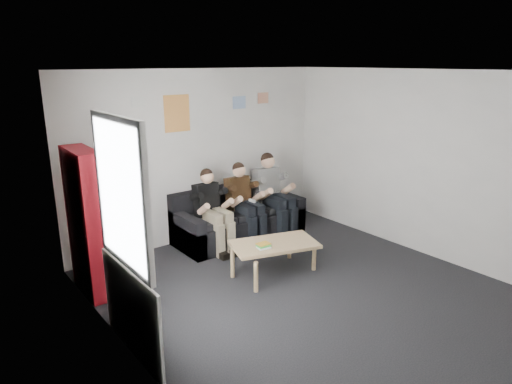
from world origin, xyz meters
TOP-DOWN VIEW (x-y plane):
  - room_shell at (0.00, 0.00)m, footprint 5.00×5.00m
  - sofa at (0.42, 2.09)m, footprint 2.14×0.87m
  - bookshelf at (-2.09, 1.72)m, footprint 0.27×0.82m
  - coffee_table at (0.01, 0.69)m, footprint 1.13×0.62m
  - game_cases at (-0.20, 0.66)m, footprint 0.21×0.18m
  - person_left at (-0.17, 1.90)m, footprint 0.37×0.79m
  - person_middle at (0.42, 1.90)m, footprint 0.38×0.81m
  - person_right at (1.02, 1.89)m, footprint 0.42×0.90m
  - radiator at (-2.15, 0.20)m, footprint 0.10×0.64m
  - window at (-2.22, 0.20)m, footprint 0.05×1.30m
  - poster_large at (-0.40, 2.49)m, footprint 0.42×0.01m
  - poster_blue at (0.75, 2.49)m, footprint 0.25×0.01m
  - poster_pink at (1.25, 2.49)m, footprint 0.22×0.01m
  - poster_sign at (-1.00, 2.49)m, footprint 0.20×0.01m

SIDE VIEW (x-z plane):
  - sofa at x=0.42m, z-range -0.12..0.71m
  - radiator at x=-2.15m, z-range 0.05..0.65m
  - coffee_table at x=0.01m, z-range 0.17..0.63m
  - game_cases at x=-0.20m, z-range 0.45..0.49m
  - person_left at x=-0.17m, z-range 0.00..1.25m
  - person_middle at x=0.42m, z-range 0.00..1.26m
  - person_right at x=1.02m, z-range -0.01..1.34m
  - bookshelf at x=-2.09m, z-range 0.00..1.82m
  - window at x=-2.22m, z-range -0.15..2.21m
  - room_shell at x=0.00m, z-range -1.15..3.85m
  - poster_large at x=-0.40m, z-range 1.77..2.32m
  - poster_blue at x=0.75m, z-range 2.05..2.25m
  - poster_pink at x=1.25m, z-range 2.11..2.29m
  - poster_sign at x=-1.00m, z-range 2.18..2.32m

